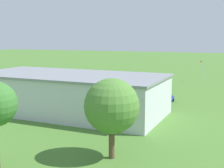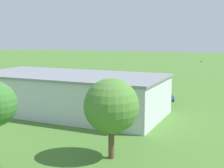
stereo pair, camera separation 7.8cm
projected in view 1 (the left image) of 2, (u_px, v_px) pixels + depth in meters
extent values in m
plane|color=#47752D|center=(123.00, 88.00, 84.96)|extent=(400.00, 400.00, 0.00)
cube|color=silver|center=(69.00, 94.00, 57.05)|extent=(34.89, 17.21, 6.75)
cube|color=gray|center=(69.00, 75.00, 56.52)|extent=(35.51, 17.84, 0.35)
cube|color=#384251|center=(89.00, 91.00, 64.30)|extent=(10.00, 0.60, 5.54)
cylinder|color=yellow|center=(122.00, 79.00, 81.92)|extent=(4.18, 5.47, 1.42)
cone|color=black|center=(112.00, 81.00, 80.13)|extent=(1.04, 1.04, 0.80)
cube|color=yellow|center=(120.00, 80.00, 81.57)|extent=(7.99, 6.11, 0.21)
cube|color=yellow|center=(118.00, 76.00, 81.15)|extent=(7.99, 6.11, 0.21)
cube|color=yellow|center=(130.00, 74.00, 83.17)|extent=(0.74, 1.03, 1.36)
cube|color=yellow|center=(130.00, 78.00, 83.36)|extent=(2.66, 2.20, 0.13)
cylinder|color=black|center=(118.00, 84.00, 82.61)|extent=(0.47, 0.61, 0.64)
cylinder|color=black|center=(122.00, 85.00, 81.06)|extent=(0.47, 0.61, 0.64)
cylinder|color=#332D28|center=(113.00, 77.00, 83.59)|extent=(0.15, 0.17, 1.21)
cylinder|color=#332D28|center=(125.00, 79.00, 79.13)|extent=(0.15, 0.17, 1.21)
cube|color=#23389E|center=(167.00, 99.00, 65.98)|extent=(2.46, 4.37, 0.79)
cube|color=#2D3842|center=(167.00, 96.00, 65.89)|extent=(1.96, 2.54, 0.51)
cylinder|color=black|center=(169.00, 103.00, 64.38)|extent=(0.32, 0.67, 0.64)
cylinder|color=black|center=(160.00, 102.00, 65.31)|extent=(0.32, 0.67, 0.64)
cylinder|color=black|center=(173.00, 100.00, 66.78)|extent=(0.32, 0.67, 0.64)
cylinder|color=black|center=(165.00, 99.00, 67.70)|extent=(0.32, 0.67, 0.64)
cube|color=#B7B7BC|center=(32.00, 91.00, 75.72)|extent=(2.10, 4.77, 0.74)
cube|color=#2D3842|center=(32.00, 88.00, 75.61)|extent=(1.72, 2.72, 0.64)
cylinder|color=black|center=(31.00, 94.00, 74.01)|extent=(0.28, 0.66, 0.64)
cylinder|color=black|center=(25.00, 93.00, 74.75)|extent=(0.28, 0.66, 0.64)
cylinder|color=black|center=(39.00, 92.00, 76.79)|extent=(0.28, 0.66, 0.64)
cylinder|color=black|center=(34.00, 91.00, 77.54)|extent=(0.28, 0.66, 0.64)
cube|color=red|center=(15.00, 88.00, 79.66)|extent=(1.85, 4.07, 0.70)
cube|color=#2D3842|center=(15.00, 86.00, 79.56)|extent=(1.61, 2.28, 0.63)
cylinder|color=black|center=(14.00, 91.00, 78.12)|extent=(0.23, 0.64, 0.64)
cylinder|color=black|center=(8.00, 90.00, 78.79)|extent=(0.23, 0.64, 0.64)
cylinder|color=black|center=(21.00, 89.00, 80.64)|extent=(0.23, 0.64, 0.64)
cylinder|color=black|center=(15.00, 89.00, 81.31)|extent=(0.23, 0.64, 0.64)
cylinder|color=navy|center=(69.00, 90.00, 78.23)|extent=(0.37, 0.37, 0.90)
cylinder|color=navy|center=(69.00, 87.00, 78.11)|extent=(0.44, 0.44, 0.64)
sphere|color=brown|center=(69.00, 86.00, 78.05)|extent=(0.24, 0.24, 0.24)
cylinder|color=orange|center=(137.00, 94.00, 72.98)|extent=(0.44, 0.44, 0.81)
cylinder|color=#33723F|center=(137.00, 91.00, 72.88)|extent=(0.52, 0.52, 0.57)
sphere|color=#D8AD84|center=(137.00, 90.00, 72.82)|extent=(0.22, 0.22, 0.22)
cylinder|color=brown|center=(112.00, 140.00, 35.50)|extent=(0.68, 0.68, 4.25)
sphere|color=#4C7F33|center=(112.00, 106.00, 34.89)|extent=(6.26, 6.26, 6.26)
cylinder|color=silver|center=(202.00, 72.00, 95.07)|extent=(0.12, 0.12, 6.47)
cone|color=orange|center=(200.00, 61.00, 94.86)|extent=(1.10, 1.43, 0.60)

